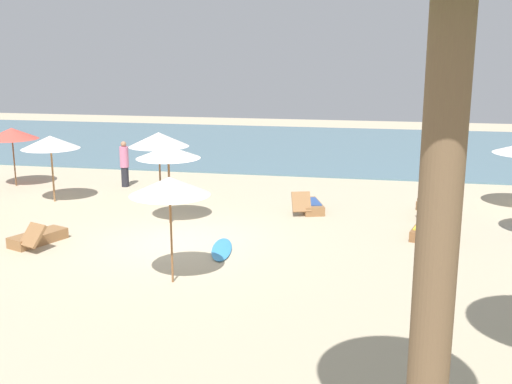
% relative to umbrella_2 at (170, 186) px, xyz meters
% --- Properties ---
extents(ground_plane, '(60.00, 60.00, 0.00)m').
position_rel_umbrella_2_xyz_m(ground_plane, '(-0.85, 2.92, -2.14)').
color(ground_plane, '#BCAD8E').
extents(ocean_water, '(48.00, 16.00, 0.06)m').
position_rel_umbrella_2_xyz_m(ocean_water, '(-0.85, 19.92, -2.11)').
color(ocean_water, slate).
rests_on(ocean_water, ground_plane).
extents(umbrella_2, '(1.73, 1.73, 2.34)m').
position_rel_umbrella_2_xyz_m(umbrella_2, '(0.00, 0.00, 0.00)').
color(umbrella_2, brown).
rests_on(umbrella_2, ground_plane).
extents(umbrella_4, '(1.86, 1.86, 2.28)m').
position_rel_umbrella_2_xyz_m(umbrella_4, '(-1.62, 4.51, -0.05)').
color(umbrella_4, brown).
rests_on(umbrella_4, ground_plane).
extents(umbrella_5, '(2.01, 2.01, 2.29)m').
position_rel_umbrella_2_xyz_m(umbrella_5, '(-2.89, 7.17, -0.09)').
color(umbrella_5, brown).
rests_on(umbrella_5, ground_plane).
extents(umbrella_6, '(1.90, 1.90, 2.21)m').
position_rel_umbrella_2_xyz_m(umbrella_6, '(-6.29, 6.24, -0.15)').
color(umbrella_6, olive).
rests_on(umbrella_6, ground_plane).
extents(umbrella_8, '(1.91, 1.91, 2.18)m').
position_rel_umbrella_2_xyz_m(umbrella_8, '(-8.94, 8.17, -0.18)').
color(umbrella_8, brown).
rests_on(umbrella_8, ground_plane).
extents(lounger_1, '(0.96, 1.73, 0.74)m').
position_rel_umbrella_2_xyz_m(lounger_1, '(5.66, 4.54, -1.97)').
color(lounger_1, brown).
rests_on(lounger_1, ground_plane).
extents(lounger_3, '(1.17, 1.79, 0.69)m').
position_rel_umbrella_2_xyz_m(lounger_3, '(-4.35, 1.89, -1.98)').
color(lounger_3, olive).
rests_on(lounger_3, ground_plane).
extents(lounger_5, '(1.06, 1.75, 0.73)m').
position_rel_umbrella_2_xyz_m(lounger_5, '(2.24, 6.65, -1.97)').
color(lounger_5, olive).
rests_on(lounger_5, ground_plane).
extents(lounger_6, '(1.10, 1.80, 0.66)m').
position_rel_umbrella_2_xyz_m(lounger_6, '(6.02, 6.81, -1.97)').
color(lounger_6, olive).
rests_on(lounger_6, ground_plane).
extents(person_0, '(0.32, 0.32, 1.69)m').
position_rel_umbrella_2_xyz_m(person_0, '(-4.89, 8.88, -1.29)').
color(person_0, '#26262D').
rests_on(person_0, ground_plane).
extents(surfboard, '(0.84, 1.92, 0.07)m').
position_rel_umbrella_2_xyz_m(surfboard, '(0.51, 2.31, -2.11)').
color(surfboard, '#338CCC').
rests_on(surfboard, ground_plane).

